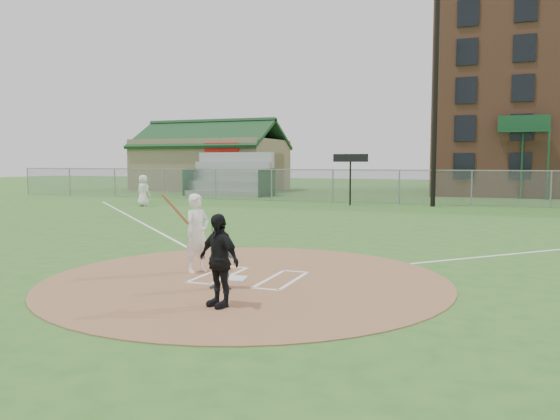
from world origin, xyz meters
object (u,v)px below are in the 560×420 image
(catcher, at_px, (223,260))
(ondeck_player, at_px, (143,191))
(batter_at_plate, at_px, (197,233))
(umpire, at_px, (219,260))
(home_plate, at_px, (234,279))

(catcher, relative_size, ondeck_player, 0.65)
(ondeck_player, bearing_deg, batter_at_plate, 137.77)
(catcher, height_order, ondeck_player, ondeck_player)
(umpire, bearing_deg, ondeck_player, 150.56)
(home_plate, xyz_separation_m, umpire, (0.67, -2.01, 0.77))
(home_plate, distance_m, batter_at_plate, 1.44)
(ondeck_player, bearing_deg, catcher, 138.35)
(catcher, bearing_deg, batter_at_plate, 122.40)
(home_plate, bearing_deg, batter_at_plate, 159.29)
(home_plate, bearing_deg, catcher, -78.31)
(home_plate, relative_size, batter_at_plate, 0.28)
(home_plate, distance_m, umpire, 2.26)
(catcher, bearing_deg, umpire, -79.29)
(catcher, relative_size, batter_at_plate, 0.64)
(catcher, relative_size, umpire, 0.72)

